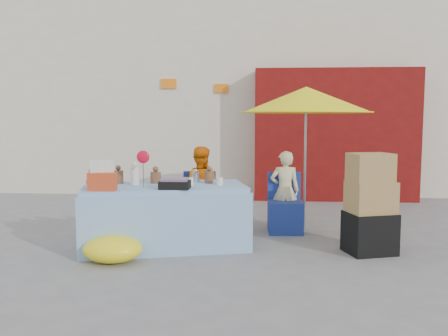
# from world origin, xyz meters

# --- Properties ---
(ground) EXTENTS (80.00, 80.00, 0.00)m
(ground) POSITION_xyz_m (0.00, 0.00, 0.00)
(ground) COLOR slate
(ground) RESTS_ON ground
(backdrop) EXTENTS (14.00, 8.00, 7.80)m
(backdrop) POSITION_xyz_m (0.52, 7.52, 3.10)
(backdrop) COLOR silver
(backdrop) RESTS_ON ground
(market_table) EXTENTS (2.23, 1.43, 1.25)m
(market_table) POSITION_xyz_m (-0.52, 0.45, 0.41)
(market_table) COLOR #93C1EC
(market_table) RESTS_ON ground
(chair_left) EXTENTS (0.50, 0.49, 0.85)m
(chair_left) POSITION_xyz_m (-0.19, 1.34, 0.26)
(chair_left) COLOR navy
(chair_left) RESTS_ON ground
(chair_right) EXTENTS (0.50, 0.49, 0.85)m
(chair_right) POSITION_xyz_m (1.06, 1.34, 0.26)
(chair_right) COLOR navy
(chair_right) RESTS_ON ground
(vendor_orange) EXTENTS (0.61, 0.49, 1.22)m
(vendor_orange) POSITION_xyz_m (-0.19, 1.48, 0.61)
(vendor_orange) COLOR orange
(vendor_orange) RESTS_ON ground
(vendor_beige) EXTENTS (0.44, 0.30, 1.16)m
(vendor_beige) POSITION_xyz_m (1.06, 1.48, 0.58)
(vendor_beige) COLOR beige
(vendor_beige) RESTS_ON ground
(umbrella) EXTENTS (1.90, 1.90, 2.09)m
(umbrella) POSITION_xyz_m (1.36, 1.63, 1.89)
(umbrella) COLOR gray
(umbrella) RESTS_ON ground
(box_stack) EXTENTS (0.66, 0.59, 1.22)m
(box_stack) POSITION_xyz_m (2.02, 0.34, 0.56)
(box_stack) COLOR black
(box_stack) RESTS_ON ground
(tarp_bundle) EXTENTS (0.80, 0.70, 0.31)m
(tarp_bundle) POSITION_xyz_m (-0.98, -0.24, 0.15)
(tarp_bundle) COLOR yellow
(tarp_bundle) RESTS_ON ground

